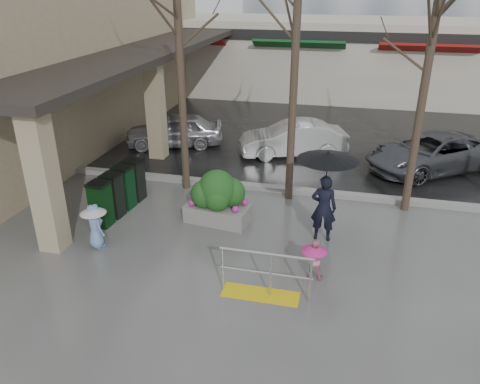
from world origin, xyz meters
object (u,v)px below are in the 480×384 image
at_px(tree_west, 178,14).
at_px(tree_midwest, 297,10).
at_px(child_pink, 314,256).
at_px(woman, 326,184).
at_px(car_b, 293,139).
at_px(news_boxes, 119,191).
at_px(car_a, 174,130).
at_px(handrail, 264,280).
at_px(tree_mideast, 434,28).
at_px(car_c, 432,153).
at_px(child_blue, 94,222).
at_px(planter, 218,197).

relative_size(tree_west, tree_midwest, 0.97).
height_order(tree_midwest, child_pink, tree_midwest).
distance_m(woman, car_b, 6.17).
height_order(news_boxes, car_b, car_b).
bearing_deg(child_pink, tree_midwest, -78.81).
distance_m(woman, car_a, 8.55).
distance_m(tree_midwest, child_pink, 6.21).
bearing_deg(handrail, tree_mideast, 56.81).
bearing_deg(woman, tree_west, -25.29).
bearing_deg(car_a, tree_mideast, 48.06).
height_order(tree_west, car_c, tree_west).
bearing_deg(child_pink, car_c, -118.54).
bearing_deg(child_pink, tree_mideast, -123.74).
bearing_deg(car_a, car_c, 69.77).
distance_m(tree_west, woman, 6.05).
bearing_deg(handrail, child_blue, 167.40).
relative_size(woman, car_b, 0.61).
distance_m(news_boxes, car_b, 6.99).
bearing_deg(news_boxes, child_blue, -74.97).
bearing_deg(child_blue, car_c, -107.45).
bearing_deg(child_pink, child_blue, -5.13).
bearing_deg(car_b, tree_midwest, -13.64).
bearing_deg(car_c, car_a, -127.12).
xyz_separation_m(tree_midwest, tree_mideast, (3.30, -0.00, -0.37)).
relative_size(tree_west, car_b, 1.78).
relative_size(tree_west, car_a, 1.84).
bearing_deg(woman, planter, -4.78).
bearing_deg(car_b, tree_mideast, 25.16).
xyz_separation_m(tree_midwest, car_a, (-4.98, 3.71, -4.60)).
bearing_deg(tree_west, woman, -26.83).
bearing_deg(car_c, handrail, -62.00).
bearing_deg(woman, handrail, 70.95).
bearing_deg(car_b, child_blue, -45.88).
relative_size(car_a, car_c, 0.82).
relative_size(woman, child_pink, 2.50).
bearing_deg(tree_west, child_pink, -42.46).
relative_size(handrail, planter, 1.07).
distance_m(woman, child_pink, 1.97).
xyz_separation_m(handrail, tree_mideast, (3.14, 4.80, 4.48)).
xyz_separation_m(woman, child_pink, (-0.05, -1.73, -0.94)).
bearing_deg(handrail, car_b, 93.67).
bearing_deg(tree_mideast, news_boxes, -165.76).
xyz_separation_m(child_pink, car_b, (-1.47, 7.64, 0.09)).
height_order(handrail, car_a, car_a).
bearing_deg(planter, tree_mideast, 20.94).
height_order(woman, child_pink, woman).
distance_m(tree_midwest, news_boxes, 6.71).
distance_m(handrail, news_boxes, 5.42).
distance_m(child_blue, planter, 3.17).
bearing_deg(tree_west, tree_midwest, 0.00).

